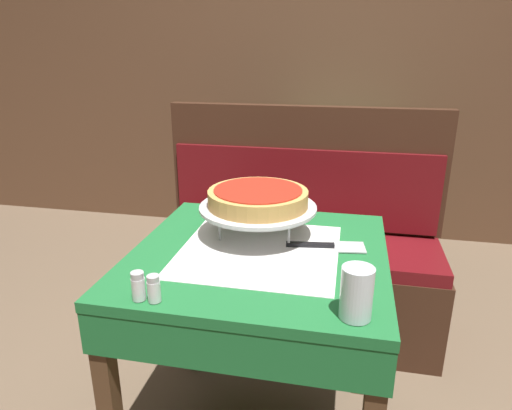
{
  "coord_description": "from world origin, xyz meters",
  "views": [
    {
      "loc": [
        0.25,
        -1.24,
        1.35
      ],
      "look_at": [
        -0.03,
        0.08,
        0.88
      ],
      "focal_mm": 32.0,
      "sensor_mm": 36.0,
      "label": 1
    }
  ],
  "objects_px": {
    "salt_shaker": "(138,286)",
    "napkin_holder": "(246,199)",
    "booth_bench": "(298,267)",
    "pizza_pan_stand": "(258,209)",
    "deep_dish_pizza": "(258,197)",
    "pizza_server": "(328,246)",
    "condiment_caddy": "(349,136)",
    "water_glass_near": "(357,293)",
    "dining_table_rear": "(338,159)",
    "pepper_shaker": "(154,289)",
    "dining_table_front": "(259,280)"
  },
  "relations": [
    {
      "from": "deep_dish_pizza",
      "to": "condiment_caddy",
      "type": "height_order",
      "value": "deep_dish_pizza"
    },
    {
      "from": "deep_dish_pizza",
      "to": "dining_table_front",
      "type": "bearing_deg",
      "value": -76.55
    },
    {
      "from": "booth_bench",
      "to": "water_glass_near",
      "type": "xyz_separation_m",
      "value": [
        0.25,
        -1.07,
        0.5
      ]
    },
    {
      "from": "booth_bench",
      "to": "deep_dish_pizza",
      "type": "height_order",
      "value": "booth_bench"
    },
    {
      "from": "water_glass_near",
      "to": "dining_table_rear",
      "type": "bearing_deg",
      "value": 93.03
    },
    {
      "from": "booth_bench",
      "to": "pizza_pan_stand",
      "type": "bearing_deg",
      "value": -95.83
    },
    {
      "from": "dining_table_rear",
      "to": "dining_table_front",
      "type": "bearing_deg",
      "value": -96.4
    },
    {
      "from": "salt_shaker",
      "to": "booth_bench",
      "type": "bearing_deg",
      "value": 76.12
    },
    {
      "from": "deep_dish_pizza",
      "to": "pepper_shaker",
      "type": "distance_m",
      "value": 0.49
    },
    {
      "from": "dining_table_front",
      "to": "pepper_shaker",
      "type": "distance_m",
      "value": 0.41
    },
    {
      "from": "pizza_pan_stand",
      "to": "napkin_holder",
      "type": "xyz_separation_m",
      "value": [
        -0.09,
        0.23,
        -0.05
      ]
    },
    {
      "from": "dining_table_rear",
      "to": "pizza_server",
      "type": "xyz_separation_m",
      "value": [
        0.02,
        -1.57,
        0.1
      ]
    },
    {
      "from": "pizza_server",
      "to": "condiment_caddy",
      "type": "height_order",
      "value": "condiment_caddy"
    },
    {
      "from": "salt_shaker",
      "to": "napkin_holder",
      "type": "relative_size",
      "value": 0.73
    },
    {
      "from": "salt_shaker",
      "to": "pizza_server",
      "type": "bearing_deg",
      "value": 42.75
    },
    {
      "from": "napkin_holder",
      "to": "condiment_caddy",
      "type": "distance_m",
      "value": 1.43
    },
    {
      "from": "dining_table_rear",
      "to": "condiment_caddy",
      "type": "distance_m",
      "value": 0.17
    },
    {
      "from": "water_glass_near",
      "to": "salt_shaker",
      "type": "height_order",
      "value": "water_glass_near"
    },
    {
      "from": "booth_bench",
      "to": "pizza_pan_stand",
      "type": "distance_m",
      "value": 0.84
    },
    {
      "from": "deep_dish_pizza",
      "to": "pepper_shaker",
      "type": "relative_size",
      "value": 4.66
    },
    {
      "from": "dining_table_front",
      "to": "napkin_holder",
      "type": "distance_m",
      "value": 0.39
    },
    {
      "from": "pizza_server",
      "to": "salt_shaker",
      "type": "xyz_separation_m",
      "value": [
        -0.44,
        -0.4,
        0.03
      ]
    },
    {
      "from": "booth_bench",
      "to": "condiment_caddy",
      "type": "xyz_separation_m",
      "value": [
        0.2,
        0.96,
        0.47
      ]
    },
    {
      "from": "condiment_caddy",
      "to": "water_glass_near",
      "type": "bearing_deg",
      "value": -88.68
    },
    {
      "from": "dining_table_front",
      "to": "dining_table_rear",
      "type": "distance_m",
      "value": 1.65
    },
    {
      "from": "dining_table_front",
      "to": "pizza_server",
      "type": "distance_m",
      "value": 0.24
    },
    {
      "from": "dining_table_rear",
      "to": "salt_shaker",
      "type": "xyz_separation_m",
      "value": [
        -0.42,
        -1.97,
        0.13
      ]
    },
    {
      "from": "dining_table_rear",
      "to": "pizza_pan_stand",
      "type": "bearing_deg",
      "value": -97.84
    },
    {
      "from": "dining_table_rear",
      "to": "pepper_shaker",
      "type": "bearing_deg",
      "value": -100.75
    },
    {
      "from": "booth_bench",
      "to": "pizza_server",
      "type": "height_order",
      "value": "booth_bench"
    },
    {
      "from": "water_glass_near",
      "to": "dining_table_front",
      "type": "bearing_deg",
      "value": 132.9
    },
    {
      "from": "dining_table_rear",
      "to": "deep_dish_pizza",
      "type": "bearing_deg",
      "value": -97.84
    },
    {
      "from": "dining_table_front",
      "to": "dining_table_rear",
      "type": "bearing_deg",
      "value": 83.6
    },
    {
      "from": "pizza_server",
      "to": "salt_shaker",
      "type": "height_order",
      "value": "salt_shaker"
    },
    {
      "from": "pizza_server",
      "to": "condiment_caddy",
      "type": "xyz_separation_m",
      "value": [
        0.04,
        1.66,
        0.04
      ]
    },
    {
      "from": "pizza_pan_stand",
      "to": "napkin_holder",
      "type": "relative_size",
      "value": 3.77
    },
    {
      "from": "napkin_holder",
      "to": "water_glass_near",
      "type": "bearing_deg",
      "value": -57.87
    },
    {
      "from": "condiment_caddy",
      "to": "pepper_shaker",
      "type": "bearing_deg",
      "value": -101.81
    },
    {
      "from": "deep_dish_pizza",
      "to": "water_glass_near",
      "type": "height_order",
      "value": "deep_dish_pizza"
    },
    {
      "from": "water_glass_near",
      "to": "booth_bench",
      "type": "bearing_deg",
      "value": 102.98
    },
    {
      "from": "pizza_pan_stand",
      "to": "deep_dish_pizza",
      "type": "bearing_deg",
      "value": 0.0
    },
    {
      "from": "salt_shaker",
      "to": "pepper_shaker",
      "type": "distance_m",
      "value": 0.04
    },
    {
      "from": "condiment_caddy",
      "to": "dining_table_front",
      "type": "bearing_deg",
      "value": -97.91
    },
    {
      "from": "booth_bench",
      "to": "pizza_pan_stand",
      "type": "xyz_separation_m",
      "value": [
        -0.07,
        -0.65,
        0.53
      ]
    },
    {
      "from": "pizza_server",
      "to": "napkin_holder",
      "type": "relative_size",
      "value": 2.47
    },
    {
      "from": "booth_bench",
      "to": "salt_shaker",
      "type": "bearing_deg",
      "value": -103.88
    },
    {
      "from": "deep_dish_pizza",
      "to": "pepper_shaker",
      "type": "bearing_deg",
      "value": -110.16
    },
    {
      "from": "dining_table_front",
      "to": "pepper_shaker",
      "type": "relative_size",
      "value": 11.14
    },
    {
      "from": "pepper_shaker",
      "to": "condiment_caddy",
      "type": "height_order",
      "value": "condiment_caddy"
    },
    {
      "from": "napkin_holder",
      "to": "condiment_caddy",
      "type": "bearing_deg",
      "value": 75.51
    }
  ]
}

